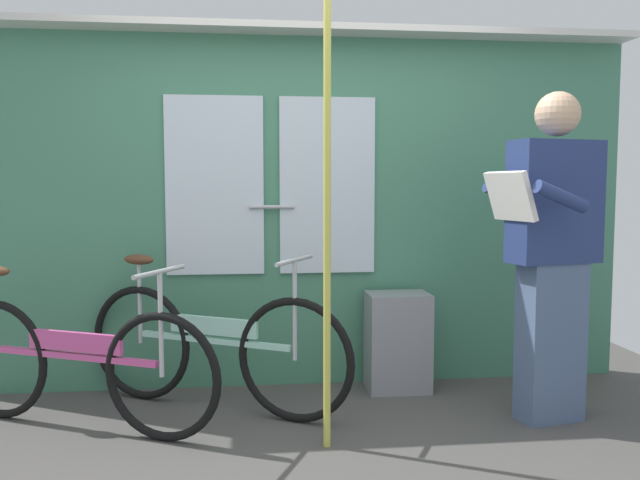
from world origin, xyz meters
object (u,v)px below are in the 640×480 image
bicycle_near_door (212,347)px  trash_bin_by_wall (398,342)px  passenger_reading_newspaper (552,249)px  handrail_pole (327,223)px  bicycle_leaning_behind (74,363)px

bicycle_near_door → trash_bin_by_wall: 1.15m
bicycle_near_door → passenger_reading_newspaper: 1.94m
handrail_pole → passenger_reading_newspaper: bearing=10.0°
bicycle_near_door → handrail_pole: handrail_pole is taller
bicycle_leaning_behind → trash_bin_by_wall: bearing=38.5°
passenger_reading_newspaper → trash_bin_by_wall: (-0.69, 0.61, -0.63)m
passenger_reading_newspaper → handrail_pole: (-1.24, -0.22, 0.16)m
trash_bin_by_wall → handrail_pole: (-0.55, -0.82, 0.79)m
bicycle_near_door → trash_bin_by_wall: bearing=40.4°
bicycle_near_door → passenger_reading_newspaper: size_ratio=0.85×
bicycle_leaning_behind → handrail_pole: (1.28, -0.37, 0.74)m
bicycle_near_door → trash_bin_by_wall: size_ratio=2.47×
bicycle_near_door → bicycle_leaning_behind: 0.73m
bicycle_near_door → handrail_pole: 1.10m
bicycle_leaning_behind → passenger_reading_newspaper: (2.52, -0.16, 0.58)m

